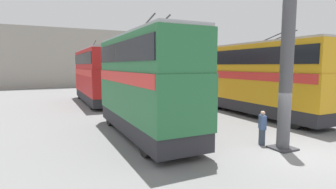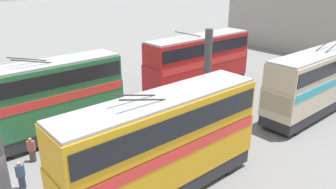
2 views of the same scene
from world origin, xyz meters
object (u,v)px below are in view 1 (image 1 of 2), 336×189
bus_right_mid (95,73)px  person_aisle_foreground (262,127)px  bus_left_near (261,75)px  oil_drum (139,104)px  bus_right_near (144,79)px  person_by_right_row (206,126)px  bus_left_far (170,72)px

bus_right_mid → person_aisle_foreground: (-17.39, -4.37, -2.13)m
bus_left_near → oil_drum: size_ratio=13.29×
bus_left_near → bus_right_near: (-1.46, 9.45, -0.02)m
oil_drum → person_by_right_row: bearing=178.0°
bus_left_near → bus_left_far: 14.91m
bus_right_near → person_aisle_foreground: bearing=-131.1°
person_by_right_row → person_aisle_foreground: size_ratio=0.98×
bus_right_near → person_by_right_row: (-2.48, -2.14, -2.16)m
bus_left_near → bus_left_far: bearing=0.0°
bus_left_near → person_aisle_foreground: bearing=136.0°
bus_right_mid → person_by_right_row: bearing=-172.4°
bus_right_near → person_by_right_row: 3.92m
bus_left_near → bus_right_mid: size_ratio=0.98×
bus_right_near → person_aisle_foreground: bus_right_near is taller
bus_left_near → oil_drum: 9.97m
person_by_right_row → oil_drum: bearing=-49.5°
bus_right_near → person_aisle_foreground: size_ratio=5.75×
bus_right_near → bus_right_mid: bus_right_mid is taller
oil_drum → bus_left_near: bearing=-133.9°
person_by_right_row → person_aisle_foreground: person_aisle_foreground is taller
bus_left_near → bus_left_far: (14.91, 0.00, -0.16)m
bus_left_near → person_by_right_row: 8.59m
person_by_right_row → oil_drum: size_ratio=1.94×
person_by_right_row → bus_left_far: bearing=-68.6°
bus_left_far → bus_right_near: 18.90m
bus_right_near → bus_left_far: bearing=-30.0°
bus_left_far → oil_drum: size_ratio=12.88×
person_by_right_row → oil_drum: person_by_right_row is taller
bus_right_near → bus_right_mid: 13.57m
bus_left_near → bus_right_mid: 15.37m
bus_right_near → person_aisle_foreground: 6.18m
oil_drum → bus_right_near: bearing=162.8°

